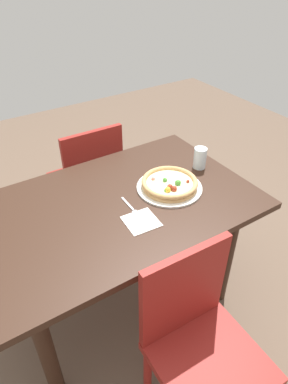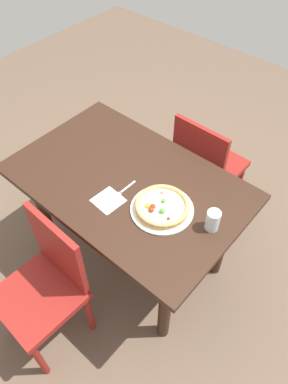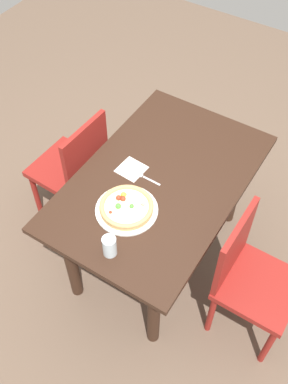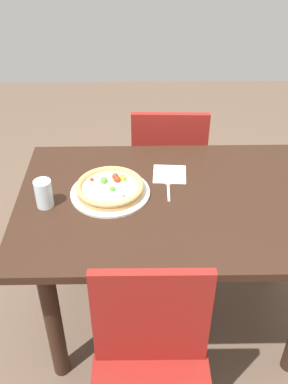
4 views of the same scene
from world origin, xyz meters
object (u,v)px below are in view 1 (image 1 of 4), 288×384
object	(u,v)px
plate	(169,187)
drinking_glass	(200,158)
chair_near	(89,179)
dining_table	(118,222)
napkin	(141,221)
fork	(132,209)
pizza	(170,183)
chair_far	(199,342)

from	to	relation	value
plate	drinking_glass	bearing A→B (deg)	-164.01
chair_near	drinking_glass	size ratio (longest dim) A/B	7.57
dining_table	drinking_glass	distance (m)	0.55
drinking_glass	napkin	world-z (taller)	drinking_glass
plate	napkin	xyz separation A→B (m)	(0.25, 0.13, -0.00)
fork	plate	bearing A→B (deg)	100.89
dining_table	fork	distance (m)	0.15
dining_table	fork	world-z (taller)	fork
dining_table	plate	distance (m)	0.30
dining_table	pizza	distance (m)	0.31
drinking_glass	napkin	bearing A→B (deg)	22.39
chair_near	plate	world-z (taller)	chair_near
fork	pizza	bearing A→B (deg)	100.64
dining_table	napkin	xyz separation A→B (m)	(-0.02, 0.17, 0.12)
plate	drinking_glass	xyz separation A→B (m)	(-0.25, -0.07, 0.05)
drinking_glass	fork	bearing A→B (deg)	12.75
plate	pizza	size ratio (longest dim) A/B	1.17
chair_near	fork	bearing A→B (deg)	-96.74
dining_table	napkin	size ratio (longest dim) A/B	9.24
chair_near	chair_far	world-z (taller)	same
plate	napkin	distance (m)	0.28
pizza	fork	size ratio (longest dim) A/B	1.67
napkin	drinking_glass	bearing A→B (deg)	-157.61
chair_far	napkin	distance (m)	0.53
dining_table	chair_far	xyz separation A→B (m)	(0.00, 0.63, -0.15)
plate	fork	size ratio (longest dim) A/B	1.95
pizza	drinking_glass	distance (m)	0.26
pizza	fork	world-z (taller)	pizza
chair_far	napkin	bearing A→B (deg)	-91.07
chair_near	pizza	bearing A→B (deg)	-77.02
chair_near	chair_far	bearing A→B (deg)	-95.26
dining_table	fork	xyz separation A→B (m)	(-0.04, 0.08, 0.12)
dining_table	chair_near	size ratio (longest dim) A/B	1.50
plate	pizza	world-z (taller)	pizza
pizza	napkin	distance (m)	0.28
chair_far	plate	bearing A→B (deg)	-112.82
pizza	napkin	xyz separation A→B (m)	(0.25, 0.13, -0.03)
pizza	napkin	size ratio (longest dim) A/B	1.97
dining_table	chair_near	world-z (taller)	chair_near
dining_table	drinking_glass	world-z (taller)	drinking_glass
plate	pizza	xyz separation A→B (m)	(0.00, 0.00, 0.03)
chair_near	chair_far	distance (m)	1.27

